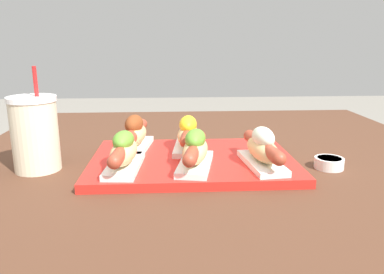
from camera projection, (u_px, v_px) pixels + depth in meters
The scene contains 8 objects.
serving_tray at pixel (193, 161), 0.81m from camera, with size 0.43×0.30×0.02m.
hot_dog_0 at pixel (124, 151), 0.73m from camera, with size 0.07×0.20×0.08m.
hot_dog_1 at pixel (195, 150), 0.74m from camera, with size 0.09×0.19×0.08m.
hot_dog_2 at pixel (263, 149), 0.75m from camera, with size 0.08×0.20×0.08m.
hot_dog_3 at pixel (135, 134), 0.86m from camera, with size 0.08×0.20×0.08m.
hot_dog_4 at pixel (188, 134), 0.86m from camera, with size 0.08×0.20×0.08m.
sauce_bowl at pixel (329, 162), 0.79m from camera, with size 0.06×0.06×0.02m.
drink_cup at pixel (35, 134), 0.77m from camera, with size 0.10×0.10×0.22m.
Camera 1 is at (-0.10, -0.82, 1.02)m, focal length 35.00 mm.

